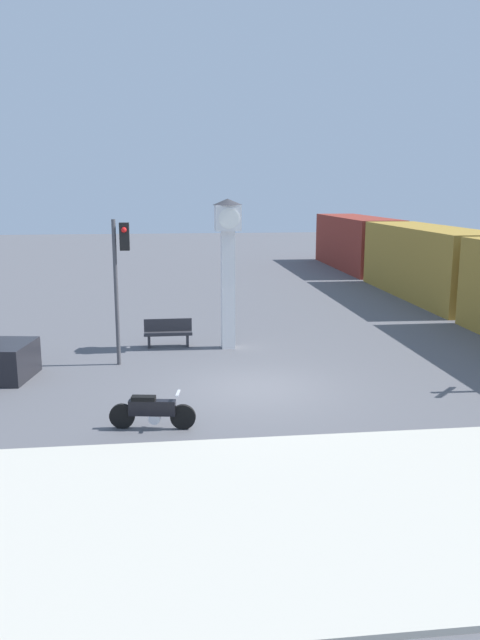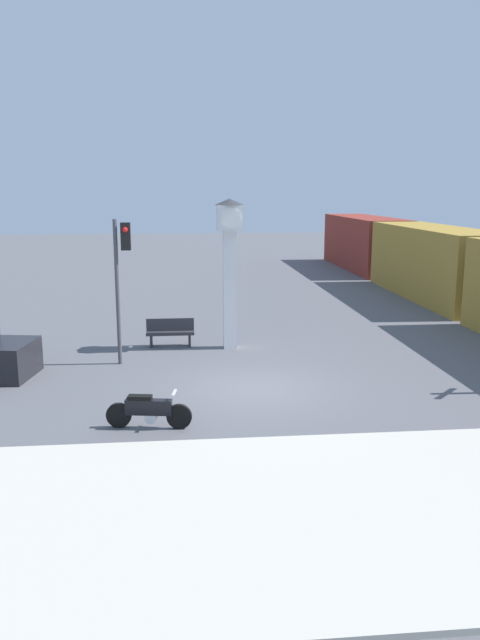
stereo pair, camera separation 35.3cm
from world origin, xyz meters
The scene contains 7 objects.
ground_plane centered at (0.00, 0.00, 0.00)m, with size 120.00×120.00×0.00m, color #56565B.
sidewalk_strip centered at (0.00, -6.54, 0.05)m, with size 36.00×6.00×0.10m.
motorcycle centered at (-2.68, -2.54, 0.40)m, with size 1.90×0.49×0.84m.
clock_tower centered at (-0.29, 4.40, 3.20)m, with size 0.97×0.97×4.89m.
freight_train centered at (10.36, 13.22, 1.70)m, with size 2.80×34.12×3.40m.
traffic_light centered at (-3.62, 2.78, 2.97)m, with size 0.50×0.35×4.33m.
bench centered at (-2.27, 4.84, 0.49)m, with size 1.60×0.44×0.92m.
Camera 1 is at (-2.31, -15.64, 5.17)m, focal length 35.00 mm.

